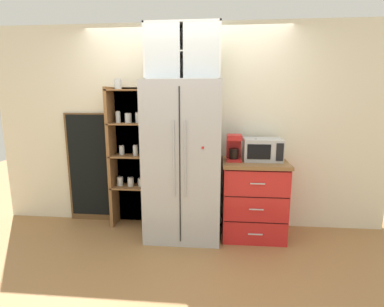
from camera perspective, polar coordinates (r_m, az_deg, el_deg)
ground_plane at (r=3.66m, az=-1.64°, el=-15.80°), size 10.72×10.72×0.00m
wall_back_cream at (r=3.69m, az=-1.01°, el=5.15°), size 5.02×0.10×2.55m
refrigerator at (r=3.36m, az=-1.70°, el=-1.51°), size 0.87×0.69×1.84m
pantry_shelf_column at (r=3.77m, az=-12.21°, el=-0.16°), size 0.53×0.30×1.88m
counter_cabinet at (r=3.54m, az=12.17°, el=-8.78°), size 0.75×0.60×0.93m
microwave at (r=3.45m, az=13.88°, el=0.79°), size 0.44×0.33×0.26m
coffee_maker at (r=3.37m, az=8.39°, el=1.20°), size 0.17×0.20×0.31m
mug_charcoal at (r=3.45m, az=12.45°, el=-0.55°), size 0.11×0.08×0.09m
mug_navy at (r=3.48m, az=12.39°, el=-0.43°), size 0.11×0.07×0.10m
bottle_clear at (r=3.39m, az=12.57°, el=0.40°), size 0.07×0.07×0.26m
bottle_amber at (r=3.42m, az=12.51°, el=0.40°), size 0.07×0.07×0.25m
upper_cabinet at (r=3.37m, az=-1.72°, el=19.44°), size 0.84×0.32×0.61m
chalkboard_menu at (r=4.06m, az=-19.82°, el=-2.67°), size 0.60×0.04×1.46m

